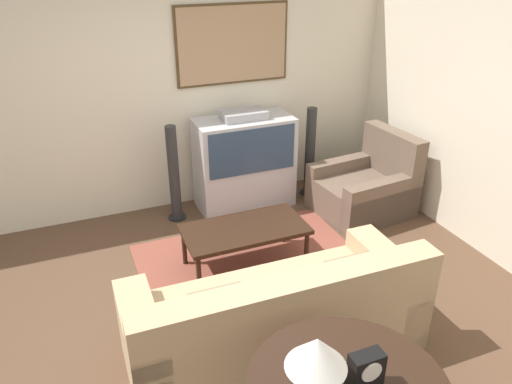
# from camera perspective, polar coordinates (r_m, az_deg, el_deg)

# --- Properties ---
(ground_plane) EXTENTS (12.00, 12.00, 0.00)m
(ground_plane) POSITION_cam_1_polar(r_m,az_deg,el_deg) (4.35, -2.45, -13.41)
(ground_plane) COLOR brown
(wall_back) EXTENTS (12.00, 0.10, 2.70)m
(wall_back) POSITION_cam_1_polar(r_m,az_deg,el_deg) (5.58, -10.23, 11.31)
(wall_back) COLOR beige
(wall_back) RESTS_ON ground_plane
(wall_right) EXTENTS (0.06, 12.00, 2.70)m
(wall_right) POSITION_cam_1_polar(r_m,az_deg,el_deg) (5.08, 26.54, 7.28)
(wall_right) COLOR beige
(wall_right) RESTS_ON ground_plane
(area_rug) EXTENTS (2.11, 1.52, 0.01)m
(area_rug) POSITION_cam_1_polar(r_m,az_deg,el_deg) (4.88, -0.46, -8.22)
(area_rug) COLOR brown
(area_rug) RESTS_ON ground_plane
(tv) EXTENTS (1.10, 0.52, 1.15)m
(tv) POSITION_cam_1_polar(r_m,az_deg,el_deg) (5.73, -1.34, 3.46)
(tv) COLOR #B7B7BC
(tv) RESTS_ON ground_plane
(couch) EXTENTS (2.19, 0.90, 0.86)m
(couch) POSITION_cam_1_polar(r_m,az_deg,el_deg) (3.79, 2.39, -14.33)
(couch) COLOR tan
(couch) RESTS_ON ground_plane
(armchair) EXTENTS (1.06, 0.94, 0.92)m
(armchair) POSITION_cam_1_polar(r_m,az_deg,el_deg) (5.82, 12.40, 0.37)
(armchair) COLOR brown
(armchair) RESTS_ON ground_plane
(coffee_table) EXTENTS (1.15, 0.59, 0.43)m
(coffee_table) POSITION_cam_1_polar(r_m,az_deg,el_deg) (4.65, -1.29, -4.51)
(coffee_table) COLOR black
(coffee_table) RESTS_ON ground_plane
(table_lamp) EXTENTS (0.30, 0.30, 0.43)m
(table_lamp) POSITION_cam_1_polar(r_m,az_deg,el_deg) (2.43, 6.94, -17.92)
(table_lamp) COLOR black
(table_lamp) RESTS_ON console_table
(mantel_clock) EXTENTS (0.18, 0.10, 0.22)m
(mantel_clock) POSITION_cam_1_polar(r_m,az_deg,el_deg) (2.71, 12.42, -19.41)
(mantel_clock) COLOR black
(mantel_clock) RESTS_ON console_table
(speaker_tower_left) EXTENTS (0.20, 0.20, 1.09)m
(speaker_tower_left) POSITION_cam_1_polar(r_m,az_deg,el_deg) (5.49, -9.35, 1.79)
(speaker_tower_left) COLOR black
(speaker_tower_left) RESTS_ON ground_plane
(speaker_tower_right) EXTENTS (0.20, 0.20, 1.09)m
(speaker_tower_right) POSITION_cam_1_polar(r_m,az_deg,el_deg) (6.03, 6.17, 4.32)
(speaker_tower_right) COLOR black
(speaker_tower_right) RESTS_ON ground_plane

